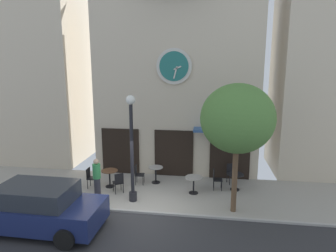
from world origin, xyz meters
name	(u,v)px	position (x,y,z in m)	size (l,w,h in m)	color
ground_plane	(134,224)	(0.00, -0.73, -0.02)	(25.27, 9.58, 0.13)	#9E998E
clock_building	(177,62)	(0.80, 5.13, 5.55)	(8.11, 3.43, 10.77)	beige
neighbor_building_left	(28,32)	(-7.59, 5.91, 7.21)	(5.92, 3.73, 14.42)	beige
street_lamp	(132,149)	(-0.48, 0.99, 2.17)	(0.36, 0.36, 4.27)	black
street_tree	(237,119)	(3.47, 0.67, 3.51)	(2.62, 2.36, 4.77)	brown
cafe_table_rightmost	(110,175)	(-1.87, 2.20, 0.56)	(0.73, 0.73, 0.77)	black
cafe_table_near_door	(156,172)	(0.09, 2.96, 0.53)	(0.66, 0.66, 0.77)	black
cafe_table_center_left	(194,181)	(1.90, 2.04, 0.53)	(0.75, 0.75, 0.73)	black
cafe_table_center_right	(235,178)	(3.68, 2.65, 0.53)	(0.73, 0.73, 0.74)	black
cafe_chair_near_tree	(216,178)	(2.85, 2.59, 0.53)	(0.41, 0.41, 0.90)	black
cafe_chair_mid_row	(231,172)	(3.57, 3.46, 0.53)	(0.51, 0.51, 0.90)	black
cafe_chair_facing_wall	(90,176)	(-2.69, 1.99, 0.53)	(0.41, 0.41, 0.90)	black
cafe_chair_near_lamp	(119,181)	(-1.27, 1.61, 0.53)	(0.55, 0.55, 0.90)	black
cafe_chair_curbside	(138,173)	(-0.69, 2.70, 0.53)	(0.43, 0.43, 0.90)	black
pedestrian_green	(97,178)	(-2.00, 1.05, 0.86)	(0.45, 0.45, 1.67)	#2D2D38
parked_car_navy	(37,208)	(-3.04, -1.52, 0.76)	(4.33, 2.07, 1.55)	navy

